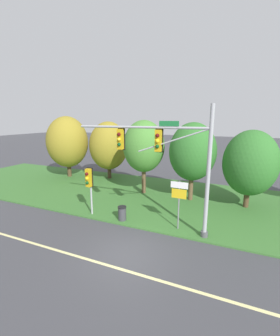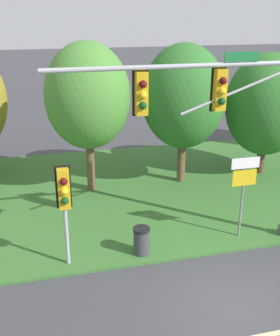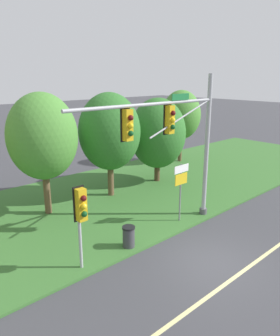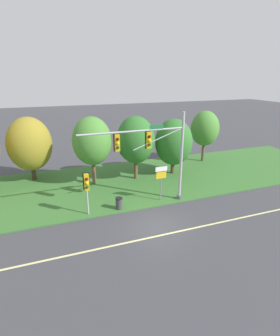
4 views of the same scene
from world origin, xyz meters
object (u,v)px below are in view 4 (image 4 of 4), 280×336
route_sign_post (161,177)px  trash_bin (119,203)px  traffic_signal_mast (156,149)px  tree_behind_signpost (92,141)px  tree_mid_verge (136,140)px  tree_right_far (205,129)px  tree_left_of_mast (30,144)px  tree_tall_centre (174,142)px  pedestrian_signal_near_kerb (87,185)px

route_sign_post → trash_bin: (-3.62, -0.26, -1.57)m
route_sign_post → trash_bin: route_sign_post is taller
traffic_signal_mast → trash_bin: 5.02m
tree_behind_signpost → tree_mid_verge: 4.16m
traffic_signal_mast → tree_right_far: bearing=40.0°
tree_left_of_mast → tree_mid_verge: tree_mid_verge is taller
tree_mid_verge → traffic_signal_mast: bearing=-93.6°
tree_right_far → trash_bin: size_ratio=6.43×
tree_mid_verge → tree_right_far: (9.43, 2.60, 0.01)m
traffic_signal_mast → tree_mid_verge: bearing=86.4°
traffic_signal_mast → tree_mid_verge: size_ratio=1.32×
trash_bin → tree_behind_signpost: bearing=98.4°
tree_behind_signpost → route_sign_post: bearing=-50.5°
tree_left_of_mast → trash_bin: size_ratio=6.64×
tree_tall_centre → trash_bin: 9.78m
tree_behind_signpost → trash_bin: bearing=-81.6°
tree_behind_signpost → trash_bin: tree_behind_signpost is taller
tree_mid_verge → trash_bin: size_ratio=6.68×
route_sign_post → tree_behind_signpost: bearing=129.5°
pedestrian_signal_near_kerb → tree_tall_centre: tree_tall_centre is taller
tree_behind_signpost → trash_bin: (0.83, -5.67, -3.66)m
tree_behind_signpost → tree_tall_centre: tree_behind_signpost is taller
tree_behind_signpost → tree_mid_verge: size_ratio=1.02×
tree_tall_centre → tree_behind_signpost: bearing=180.0°
pedestrian_signal_near_kerb → traffic_signal_mast: bearing=1.2°
pedestrian_signal_near_kerb → tree_mid_verge: bearing=45.1°
tree_behind_signpost → tree_right_far: (13.58, 2.51, -0.20)m
tree_mid_verge → trash_bin: 7.34m
tree_left_of_mast → tree_right_far: size_ratio=1.03×
pedestrian_signal_near_kerb → tree_tall_centre: 11.44m
tree_left_of_mast → tree_right_far: (18.98, -0.62, 0.34)m
tree_right_far → tree_left_of_mast: bearing=178.1°
trash_bin → route_sign_post: bearing=4.0°
traffic_signal_mast → tree_behind_signpost: bearing=123.7°
tree_tall_centre → tree_mid_verge: bearing=-178.7°
tree_behind_signpost → tree_right_far: 13.81m
route_sign_post → tree_mid_verge: 5.64m
pedestrian_signal_near_kerb → tree_right_far: (15.12, 8.32, 1.51)m
tree_mid_verge → tree_right_far: 9.78m
route_sign_post → tree_right_far: (9.13, 7.92, 1.89)m
tree_mid_verge → tree_right_far: size_ratio=1.04×
route_sign_post → tree_left_of_mast: tree_left_of_mast is taller
pedestrian_signal_near_kerb → tree_tall_centre: bearing=30.6°
tree_behind_signpost → tree_mid_verge: (4.16, -0.10, -0.21)m
traffic_signal_mast → route_sign_post: (0.65, 0.29, -2.48)m
traffic_signal_mast → tree_left_of_mast: size_ratio=1.33×
tree_left_of_mast → tree_behind_signpost: 6.26m
trash_bin → tree_mid_verge: bearing=59.2°
traffic_signal_mast → trash_bin: (-2.97, 0.03, -4.05)m
traffic_signal_mast → tree_right_far: traffic_signal_mast is taller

